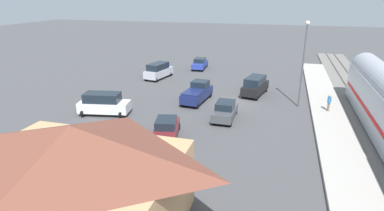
% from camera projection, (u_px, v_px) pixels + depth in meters
% --- Properties ---
extents(ground_plane, '(200.00, 200.00, 0.00)m').
position_uv_depth(ground_plane, '(230.00, 102.00, 35.53)').
color(ground_plane, '#4C4C4F').
extents(railway_track, '(4.80, 70.00, 0.30)m').
position_uv_depth(railway_track, '(370.00, 114.00, 31.83)').
color(railway_track, slate).
rests_on(railway_track, ground).
extents(platform, '(3.20, 46.00, 0.30)m').
position_uv_depth(platform, '(327.00, 109.00, 32.86)').
color(platform, '#B7B2A8').
rests_on(platform, ground).
extents(station_building, '(10.80, 8.07, 5.59)m').
position_uv_depth(station_building, '(76.00, 176.00, 15.66)').
color(station_building, tan).
rests_on(station_building, ground).
extents(pedestrian_on_platform, '(0.36, 0.36, 1.71)m').
position_uv_depth(pedestrian_on_platform, '(329.00, 102.00, 31.67)').
color(pedestrian_on_platform, brown).
rests_on(pedestrian_on_platform, platform).
extents(sedan_blue, '(2.06, 4.59, 1.74)m').
position_uv_depth(sedan_blue, '(200.00, 64.00, 51.08)').
color(sedan_blue, '#283D9E').
rests_on(sedan_blue, ground).
extents(suv_white, '(5.18, 3.07, 2.22)m').
position_uv_depth(suv_white, '(104.00, 103.00, 31.54)').
color(suv_white, white).
rests_on(suv_white, ground).
extents(sedan_charcoal, '(1.85, 4.50, 1.74)m').
position_uv_depth(sedan_charcoal, '(225.00, 110.00, 30.47)').
color(sedan_charcoal, '#47494F').
rests_on(sedan_charcoal, ground).
extents(suv_black, '(2.92, 5.20, 2.22)m').
position_uv_depth(suv_black, '(255.00, 86.00, 37.74)').
color(suv_black, black).
rests_on(suv_black, ground).
extents(pickup_navy, '(2.46, 5.56, 2.14)m').
position_uv_depth(pickup_navy, '(197.00, 93.00, 35.47)').
color(pickup_navy, navy).
rests_on(pickup_navy, ground).
extents(suv_silver, '(2.79, 5.17, 2.22)m').
position_uv_depth(suv_silver, '(158.00, 70.00, 45.20)').
color(suv_silver, silver).
rests_on(suv_silver, ground).
extents(sedan_maroon, '(2.82, 4.80, 1.74)m').
position_uv_depth(sedan_maroon, '(166.00, 129.00, 26.28)').
color(sedan_maroon, maroon).
rests_on(sedan_maroon, ground).
extents(light_pole_near_platform, '(0.44, 0.44, 8.89)m').
position_uv_depth(light_pole_near_platform, '(304.00, 55.00, 32.38)').
color(light_pole_near_platform, '#515156').
rests_on(light_pole_near_platform, ground).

